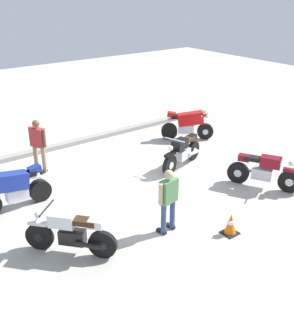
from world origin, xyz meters
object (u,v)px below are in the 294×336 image
Objects in this scene: motorcycle_maroon_cruiser at (264,171)px; motorcycle_silver_cruiser at (70,233)px; motorcycle_black_cruiser at (182,152)px; motorcycle_red_sportbike at (188,124)px; motorcycle_blue_sportbike at (14,188)px; person_in_green_shirt at (168,198)px; person_in_red_shirt at (38,143)px; traffic_cone at (231,224)px.

motorcycle_silver_cruiser is at bearing -123.13° from motorcycle_maroon_cruiser.
motorcycle_red_sportbike reaches higher than motorcycle_black_cruiser.
motorcycle_blue_sportbike is (-6.12, 3.13, 0.07)m from motorcycle_maroon_cruiser.
motorcycle_red_sportbike is at bearing -101.79° from motorcycle_silver_cruiser.
motorcycle_red_sportbike is (7.09, 1.14, 0.00)m from motorcycle_blue_sportbike.
motorcycle_blue_sportbike is 1.21× the size of person_in_green_shirt.
motorcycle_blue_sportbike is 7.18m from motorcycle_red_sportbike.
motorcycle_maroon_cruiser is 4.38m from motorcycle_red_sportbike.
motorcycle_red_sportbike is (6.85, 3.78, 0.07)m from motorcycle_silver_cruiser.
person_in_red_shirt is (-3.75, 2.42, 0.43)m from motorcycle_black_cruiser.
traffic_cone is (-1.65, -3.57, -0.26)m from motorcycle_black_cruiser.
traffic_cone is at bearing 47.64° from motorcycle_black_cruiser.
motorcycle_maroon_cruiser is (5.88, -0.48, 0.00)m from motorcycle_silver_cruiser.
motorcycle_black_cruiser is 1.26× the size of person_in_green_shirt.
person_in_red_shirt is (1.48, 1.77, 0.36)m from motorcycle_blue_sportbike.
motorcycle_maroon_cruiser is 0.97× the size of motorcycle_blue_sportbike.
motorcycle_blue_sportbike is at bearing 25.89° from person_in_red_shirt.
person_in_green_shirt is at bearing -116.41° from motorcycle_maroon_cruiser.
motorcycle_blue_sportbike reaches higher than traffic_cone.
motorcycle_silver_cruiser is 2.34m from person_in_green_shirt.
traffic_cone is at bearing -156.04° from motorcycle_silver_cruiser.
motorcycle_maroon_cruiser is at bearing -64.99° from motorcycle_red_sportbike.
motorcycle_maroon_cruiser is 2.78m from traffic_cone.
motorcycle_black_cruiser is 4.49m from person_in_red_shirt.
motorcycle_blue_sportbike is at bearing -133.09° from motorcycle_red_sportbike.
person_in_green_shirt is at bearing -146.12° from motorcycle_silver_cruiser.
motorcycle_maroon_cruiser is at bearing -97.39° from person_in_green_shirt.
motorcycle_silver_cruiser is 3.70m from traffic_cone.
motorcycle_blue_sportbike is 5.55m from traffic_cone.
person_in_green_shirt is (2.47, -3.26, 0.31)m from motorcycle_blue_sportbike.
traffic_cone is at bearing -95.15° from motorcycle_maroon_cruiser.
motorcycle_red_sportbike is (1.86, 1.79, 0.07)m from motorcycle_black_cruiser.
traffic_cone is (2.10, -5.99, -0.69)m from person_in_red_shirt.
motorcycle_maroon_cruiser is 1.14× the size of motorcycle_red_sportbike.
motorcycle_blue_sportbike is 1.17× the size of person_in_red_shirt.
motorcycle_silver_cruiser is 0.82× the size of motorcycle_black_cruiser.
traffic_cone is at bearing 130.39° from motorcycle_blue_sportbike.
person_in_red_shirt reaches higher than motorcycle_red_sportbike.
motorcycle_silver_cruiser is at bearing 50.15° from person_in_red_shirt.
person_in_red_shirt is (-5.61, 0.63, 0.36)m from motorcycle_red_sportbike.
motorcycle_black_cruiser reaches higher than traffic_cone.
motorcycle_red_sportbike is 6.39m from person_in_green_shirt.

